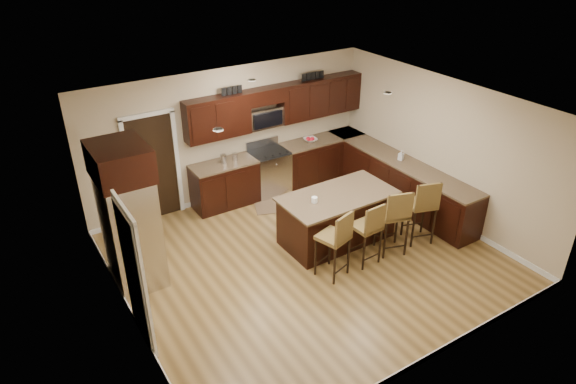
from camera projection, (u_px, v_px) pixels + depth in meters
floor at (307, 258)px, 8.81m from camera, size 6.00×6.00×0.00m
ceiling at (311, 108)px, 7.53m from camera, size 6.00×6.00×0.00m
wall_back at (231, 134)px, 10.22m from camera, size 6.00×0.00×6.00m
wall_left at (121, 246)px, 6.76m from camera, size 0.00×5.50×5.50m
wall_right at (441, 149)px, 9.58m from camera, size 0.00×5.50×5.50m
base_cabinets at (345, 176)px, 10.56m from camera, size 4.02×3.96×0.92m
upper_cabinets at (280, 104)px, 10.35m from camera, size 4.00×0.33×0.80m
range at (269, 171)px, 10.73m from camera, size 0.76×0.64×1.11m
microwave at (264, 117)px, 10.30m from camera, size 0.76×0.31×0.40m
doorway at (153, 168)px, 9.58m from camera, size 0.85×0.03×2.06m
pantry_door at (133, 278)px, 6.70m from camera, size 0.03×0.80×2.04m
letter_decor at (274, 83)px, 10.07m from camera, size 2.20×0.03×0.15m
island at (337, 219)px, 9.14m from camera, size 2.04×1.08×0.92m
stool_left at (337, 237)px, 8.05m from camera, size 0.55×0.55×1.19m
stool_mid at (369, 227)px, 8.37m from camera, size 0.45×0.45×1.14m
stool_right at (395, 215)px, 8.61m from camera, size 0.58×0.58×1.23m
refrigerator at (129, 215)px, 7.75m from camera, size 0.79×0.98×2.35m
floor_mat at (279, 205)px, 10.43m from camera, size 1.13×0.94×0.01m
fruit_bowl at (310, 140)px, 10.99m from camera, size 0.32×0.32×0.07m
soap_bottle at (401, 155)px, 10.13m from camera, size 0.12×0.12×0.20m
canister_tall at (223, 159)px, 9.99m from camera, size 0.12×0.12×0.19m
canister_short at (235, 157)px, 10.12m from camera, size 0.11×0.11×0.15m
island_jar at (314, 200)px, 8.64m from camera, size 0.10×0.10×0.10m
stool_extra at (423, 204)px, 8.91m from camera, size 0.58×0.58×1.23m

